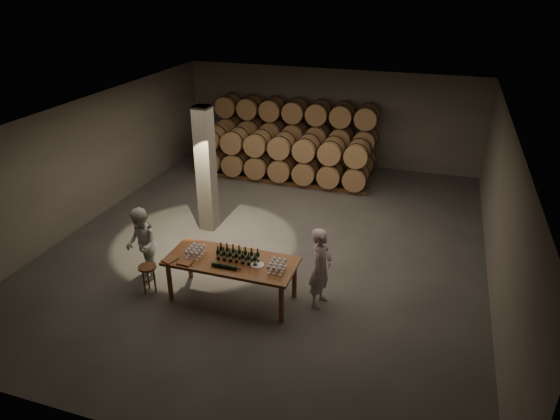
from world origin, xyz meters
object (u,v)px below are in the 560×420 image
(bottle_cluster, at_px, (238,256))
(stool, at_px, (148,271))
(notebook_near, at_px, (185,262))
(person_woman, at_px, (142,245))
(tasting_table, at_px, (231,264))
(plate, at_px, (257,265))
(person_man, at_px, (321,268))

(bottle_cluster, height_order, stool, bottle_cluster)
(notebook_near, xyz_separation_m, person_woman, (-1.29, 0.48, -0.09))
(tasting_table, height_order, plate, plate)
(notebook_near, height_order, stool, notebook_near)
(plate, bearing_deg, bottle_cluster, 173.71)
(tasting_table, bearing_deg, stool, -168.96)
(notebook_near, height_order, person_man, person_man)
(bottle_cluster, bearing_deg, stool, -168.98)
(plate, relative_size, stool, 0.43)
(notebook_near, bearing_deg, tasting_table, 29.00)
(tasting_table, xyz_separation_m, plate, (0.55, -0.02, 0.11))
(tasting_table, distance_m, person_man, 1.77)
(notebook_near, bearing_deg, plate, 18.43)
(stool, height_order, person_woman, person_woman)
(bottle_cluster, xyz_separation_m, person_woman, (-2.23, 0.06, -0.18))
(notebook_near, bearing_deg, person_woman, 163.11)
(bottle_cluster, distance_m, person_man, 1.64)
(plate, distance_m, notebook_near, 1.41)
(notebook_near, distance_m, person_man, 2.64)
(notebook_near, xyz_separation_m, person_man, (2.53, 0.76, -0.08))
(notebook_near, distance_m, person_woman, 1.38)
(stool, bearing_deg, bottle_cluster, 11.02)
(tasting_table, xyz_separation_m, stool, (-1.73, -0.34, -0.29))
(notebook_near, relative_size, stool, 0.44)
(bottle_cluster, relative_size, plate, 3.18)
(plate, height_order, person_man, person_man)
(plate, xyz_separation_m, notebook_near, (-1.36, -0.37, 0.01))
(plate, relative_size, notebook_near, 0.98)
(stool, bearing_deg, notebook_near, -3.07)
(bottle_cluster, bearing_deg, person_man, 12.47)
(plate, bearing_deg, tasting_table, 177.88)
(stool, xyz_separation_m, person_man, (3.45, 0.71, 0.33))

